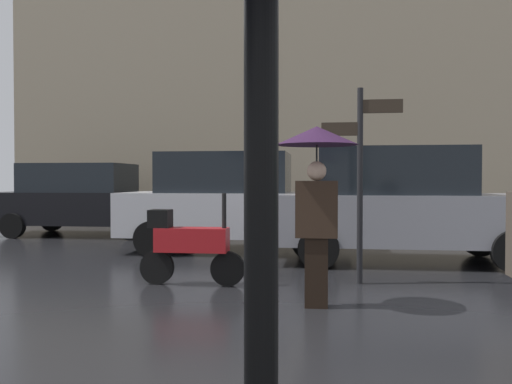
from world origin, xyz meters
TOP-DOWN VIEW (x-y plane):
  - pedestrian_with_umbrella at (0.64, 3.41)m, footprint 0.91×0.91m
  - parked_scooter at (-1.08, 4.46)m, footprint 1.43×0.32m
  - parked_car_left at (-1.06, 7.93)m, footprint 4.47×2.03m
  - parked_car_right at (-5.33, 10.48)m, footprint 4.58×2.07m
  - parked_car_distant at (2.02, 6.90)m, footprint 4.51×2.02m
  - street_signpost at (1.20, 4.84)m, footprint 1.08×0.08m
  - building_block at (0.00, 14.39)m, footprint 17.57×2.81m

SIDE VIEW (x-z plane):
  - parked_scooter at x=-1.08m, z-range -0.06..1.17m
  - parked_car_right at x=-5.33m, z-range 0.01..1.83m
  - parked_car_left at x=-1.06m, z-range 0.01..1.95m
  - parked_car_distant at x=2.02m, z-range 0.01..1.96m
  - pedestrian_with_umbrella at x=0.64m, z-range 0.53..2.53m
  - street_signpost at x=1.20m, z-range 0.29..2.94m
  - building_block at x=0.00m, z-range 0.00..13.26m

